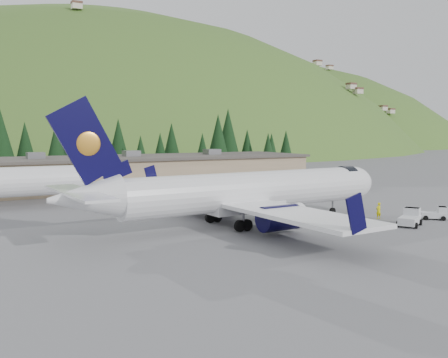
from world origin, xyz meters
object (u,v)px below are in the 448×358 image
at_px(airliner, 244,193).
at_px(ramp_worker, 379,211).
at_px(baggage_tug_b, 436,214).
at_px(terminal_building, 102,173).
at_px(baggage_tug_a, 410,218).

bearing_deg(airliner, ramp_worker, -18.78).
xyz_separation_m(baggage_tug_b, terminal_building, (-23.18, 45.08, 2.01)).
xyz_separation_m(terminal_building, ramp_worker, (18.14, -41.95, -1.75)).
bearing_deg(terminal_building, baggage_tug_a, -68.67).
distance_m(baggage_tug_a, ramp_worker, 4.25).
bearing_deg(baggage_tug_a, terminal_building, 82.20).
distance_m(airliner, terminal_building, 38.27).
relative_size(baggage_tug_b, ramp_worker, 1.59).
distance_m(airliner, baggage_tug_a, 16.44).
xyz_separation_m(baggage_tug_a, ramp_worker, (0.11, 4.24, 0.12)).
distance_m(airliner, ramp_worker, 14.89).
height_order(baggage_tug_b, ramp_worker, ramp_worker).
relative_size(baggage_tug_a, baggage_tug_b, 1.26).
relative_size(airliner, baggage_tug_b, 13.01).
bearing_deg(ramp_worker, terminal_building, -66.03).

